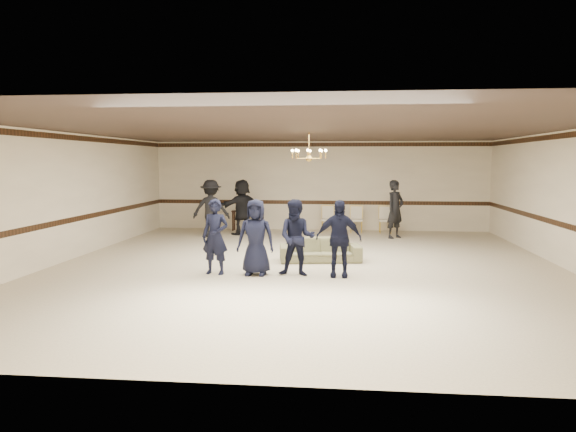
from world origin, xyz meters
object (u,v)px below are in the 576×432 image
object	(u,v)px
banquet_chair_left	(328,219)
adult_right	(395,209)
adult_left	(211,208)
banquet_chair_right	(385,220)
boy_b	(256,237)
boy_c	(297,238)
boy_a	(215,237)
console_table	(244,220)
adult_mid	(242,207)
settee	(320,250)
boy_d	(339,238)
chandelier	(309,146)
banquet_chair_mid	(356,220)

from	to	relation	value
banquet_chair_left	adult_right	bearing A→B (deg)	-33.80
adult_left	banquet_chair_right	xyz separation A→B (m)	(5.78, 1.53, -0.48)
boy_b	boy_c	xyz separation A→B (m)	(0.90, 0.00, 0.00)
boy_a	adult_right	bearing A→B (deg)	64.73
banquet_chair_left	console_table	size ratio (longest dim) A/B	1.06
adult_left	console_table	xyz separation A→B (m)	(0.78, 1.73, -0.57)
boy_a	adult_mid	bearing A→B (deg)	106.17
boy_c	adult_left	distance (m)	6.76
boy_c	banquet_chair_left	bearing A→B (deg)	90.57
settee	console_table	world-z (taller)	console_table
boy_a	boy_b	xyz separation A→B (m)	(0.90, 0.00, 0.00)
boy_d	banquet_chair_left	world-z (taller)	boy_d
boy_b	console_table	world-z (taller)	boy_b
boy_b	chandelier	bearing A→B (deg)	66.62
boy_a	settee	distance (m)	2.90
settee	banquet_chair_right	size ratio (longest dim) A/B	2.17
settee	banquet_chair_mid	distance (m)	5.71
boy_c	banquet_chair_left	distance (m)	7.42
chandelier	banquet_chair_left	world-z (taller)	chandelier
adult_left	console_table	world-z (taller)	adult_left
chandelier	adult_left	world-z (taller)	chandelier
chandelier	boy_b	size ratio (longest dim) A/B	0.56
boy_d	adult_right	distance (m)	6.42
adult_right	banquet_chair_right	xyz separation A→B (m)	(-0.22, 1.23, -0.48)
boy_b	banquet_chair_mid	size ratio (longest dim) A/B	1.81
chandelier	adult_right	xyz separation A→B (m)	(2.53, 4.05, -1.93)
banquet_chair_right	boy_b	bearing A→B (deg)	-114.99
banquet_chair_left	banquet_chair_mid	distance (m)	1.00
boy_b	console_table	bearing A→B (deg)	104.64
boy_c	settee	distance (m)	1.91
boy_d	adult_left	xyz separation A→B (m)	(-4.25, 5.87, 0.11)
boy_a	banquet_chair_left	size ratio (longest dim) A/B	1.81
boy_b	console_table	xyz separation A→B (m)	(-1.67, 7.60, -0.47)
chandelier	banquet_chair_right	distance (m)	6.25
banquet_chair_mid	boy_b	bearing A→B (deg)	-105.51
chandelier	boy_b	xyz separation A→B (m)	(-1.02, -2.12, -2.04)
settee	banquet_chair_right	world-z (taller)	banquet_chair_right
boy_b	adult_left	size ratio (longest dim) A/B	0.88
adult_mid	chandelier	bearing A→B (deg)	77.31
chandelier	adult_right	bearing A→B (deg)	58.00
adult_right	banquet_chair_mid	world-z (taller)	adult_right
boy_a	banquet_chair_mid	world-z (taller)	boy_a
adult_left	adult_right	xyz separation A→B (m)	(6.00, 0.30, 0.00)
adult_right	console_table	size ratio (longest dim) A/B	2.16
console_table	banquet_chair_mid	bearing A→B (deg)	-6.06
boy_b	adult_right	size ratio (longest dim) A/B	0.88
boy_b	boy_d	xyz separation A→B (m)	(1.80, 0.00, 0.00)
boy_a	console_table	xyz separation A→B (m)	(-0.77, 7.60, -0.47)
settee	boy_c	bearing A→B (deg)	-112.23
adult_mid	banquet_chair_mid	world-z (taller)	adult_mid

